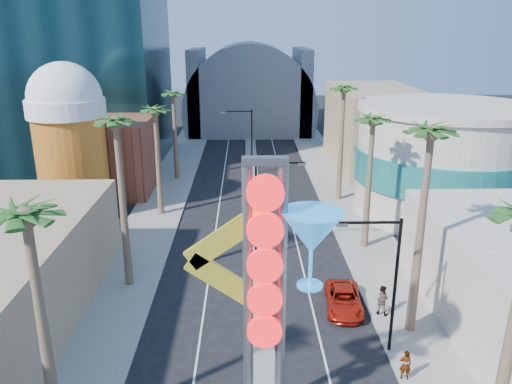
% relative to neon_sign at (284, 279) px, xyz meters
% --- Properties ---
extents(sidewalk_west, '(5.00, 100.00, 0.15)m').
position_rel_neon_sign_xyz_m(sidewalk_west, '(-10.32, 32.04, -7.23)').
color(sidewalk_west, gray).
rests_on(sidewalk_west, ground).
extents(sidewalk_east, '(5.00, 100.00, 0.15)m').
position_rel_neon_sign_xyz_m(sidewalk_east, '(8.68, 32.04, -7.23)').
color(sidewalk_east, gray).
rests_on(sidewalk_east, ground).
extents(median, '(1.60, 84.00, 0.15)m').
position_rel_neon_sign_xyz_m(median, '(-0.82, 35.04, -7.23)').
color(median, gray).
rests_on(median, ground).
extents(brick_filler_west, '(10.00, 10.00, 8.00)m').
position_rel_neon_sign_xyz_m(brick_filler_west, '(-16.82, 35.04, -3.31)').
color(brick_filler_west, brown).
rests_on(brick_filler_west, ground).
extents(filler_east, '(10.00, 20.00, 10.00)m').
position_rel_neon_sign_xyz_m(filler_east, '(15.18, 45.04, -2.31)').
color(filler_east, tan).
rests_on(filler_east, ground).
extents(beer_mug, '(7.00, 7.00, 14.50)m').
position_rel_neon_sign_xyz_m(beer_mug, '(-17.82, 27.04, 0.54)').
color(beer_mug, '#AE4E17').
rests_on(beer_mug, ground).
extents(turquoise_building, '(16.60, 16.60, 10.60)m').
position_rel_neon_sign_xyz_m(turquoise_building, '(17.18, 27.04, -2.06)').
color(turquoise_building, '#B3A797').
rests_on(turquoise_building, ground).
extents(canopy, '(22.00, 16.00, 22.00)m').
position_rel_neon_sign_xyz_m(canopy, '(-0.82, 69.04, -3.00)').
color(canopy, slate).
rests_on(canopy, ground).
extents(neon_sign, '(6.53, 2.60, 12.55)m').
position_rel_neon_sign_xyz_m(neon_sign, '(0.00, 0.00, 0.00)').
color(neon_sign, gray).
rests_on(neon_sign, ground).
extents(streetlight_0, '(3.79, 0.25, 8.00)m').
position_rel_neon_sign_xyz_m(streetlight_0, '(-0.27, 17.04, -2.43)').
color(streetlight_0, black).
rests_on(streetlight_0, ground).
extents(streetlight_1, '(3.79, 0.25, 8.00)m').
position_rel_neon_sign_xyz_m(streetlight_1, '(-1.36, 41.04, -2.43)').
color(streetlight_1, black).
rests_on(streetlight_1, ground).
extents(streetlight_2, '(3.45, 0.25, 8.00)m').
position_rel_neon_sign_xyz_m(streetlight_2, '(5.91, 5.04, -2.47)').
color(streetlight_2, black).
rests_on(streetlight_2, ground).
extents(palm_0, '(2.40, 2.40, 11.70)m').
position_rel_neon_sign_xyz_m(palm_0, '(-9.82, -0.96, 2.62)').
color(palm_0, brown).
rests_on(palm_0, ground).
extents(palm_1, '(2.40, 2.40, 12.70)m').
position_rel_neon_sign_xyz_m(palm_1, '(-9.82, 13.04, 3.52)').
color(palm_1, brown).
rests_on(palm_1, ground).
extents(palm_2, '(2.40, 2.40, 11.20)m').
position_rel_neon_sign_xyz_m(palm_2, '(-9.82, 27.04, 2.17)').
color(palm_2, brown).
rests_on(palm_2, ground).
extents(palm_3, '(2.40, 2.40, 11.20)m').
position_rel_neon_sign_xyz_m(palm_3, '(-9.82, 39.04, 2.17)').
color(palm_3, brown).
rests_on(palm_3, ground).
extents(palm_5, '(2.40, 2.40, 13.20)m').
position_rel_neon_sign_xyz_m(palm_5, '(8.18, 7.04, 3.96)').
color(palm_5, brown).
rests_on(palm_5, ground).
extents(palm_6, '(2.40, 2.40, 11.70)m').
position_rel_neon_sign_xyz_m(palm_6, '(8.18, 19.04, 2.62)').
color(palm_6, brown).
rests_on(palm_6, ground).
extents(palm_7, '(2.40, 2.40, 12.70)m').
position_rel_neon_sign_xyz_m(palm_7, '(8.18, 31.04, 3.52)').
color(palm_7, brown).
rests_on(palm_7, ground).
extents(red_pickup, '(2.68, 4.99, 1.33)m').
position_rel_neon_sign_xyz_m(red_pickup, '(4.67, 9.60, -6.64)').
color(red_pickup, '#B21A0D').
rests_on(red_pickup, ground).
extents(pedestrian_a, '(0.64, 0.45, 1.67)m').
position_rel_neon_sign_xyz_m(pedestrian_a, '(6.48, 2.60, -6.32)').
color(pedestrian_a, gray).
rests_on(pedestrian_a, sidewalk_east).
extents(pedestrian_b, '(1.18, 1.09, 1.95)m').
position_rel_neon_sign_xyz_m(pedestrian_b, '(6.86, 8.73, -6.18)').
color(pedestrian_b, gray).
rests_on(pedestrian_b, sidewalk_east).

